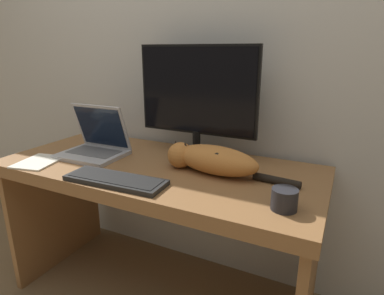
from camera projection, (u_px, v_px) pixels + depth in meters
wall_back at (195, 43)px, 1.70m from camera, size 6.40×0.06×2.60m
desk at (158, 194)px, 1.56m from camera, size 1.52×0.69×0.74m
monitor at (197, 99)px, 1.56m from camera, size 0.61×0.21×0.55m
laptop at (95, 146)px, 1.65m from camera, size 0.32×0.26×0.26m
external_keyboard at (115, 180)px, 1.31m from camera, size 0.44×0.16×0.02m
cat at (211, 159)px, 1.40m from camera, size 0.60×0.20×0.12m
coffee_mug at (284, 199)px, 1.08m from camera, size 0.09×0.09×0.08m
paper_notepad at (39, 162)px, 1.55m from camera, size 0.21×0.24×0.01m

